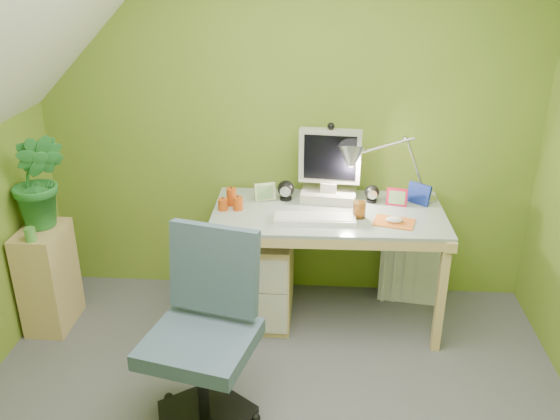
# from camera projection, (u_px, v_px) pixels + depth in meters

# --- Properties ---
(wall_back) EXTENTS (3.20, 0.01, 2.40)m
(wall_back) POSITION_uv_depth(u_px,v_px,m) (287.00, 122.00, 3.77)
(wall_back) COLOR olive
(wall_back) RESTS_ON floor
(desk) EXTENTS (1.42, 0.73, 0.75)m
(desk) POSITION_uv_depth(u_px,v_px,m) (326.00, 265.00, 3.75)
(desk) COLOR tan
(desk) RESTS_ON floor
(monitor) EXTENTS (0.36, 0.23, 0.47)m
(monitor) POSITION_uv_depth(u_px,v_px,m) (330.00, 164.00, 3.66)
(monitor) COLOR #B3B0A1
(monitor) RESTS_ON desk
(speaker_left) EXTENTS (0.11, 0.11, 0.13)m
(speaker_left) POSITION_uv_depth(u_px,v_px,m) (286.00, 190.00, 3.73)
(speaker_left) COLOR black
(speaker_left) RESTS_ON desk
(speaker_right) EXTENTS (0.09, 0.09, 0.11)m
(speaker_right) POSITION_uv_depth(u_px,v_px,m) (372.00, 194.00, 3.70)
(speaker_right) COLOR black
(speaker_right) RESTS_ON desk
(keyboard) EXTENTS (0.48, 0.16, 0.02)m
(keyboard) POSITION_uv_depth(u_px,v_px,m) (315.00, 218.00, 3.47)
(keyboard) COLOR white
(keyboard) RESTS_ON desk
(mousepad) EXTENTS (0.26, 0.22, 0.01)m
(mousepad) POSITION_uv_depth(u_px,v_px,m) (394.00, 222.00, 3.44)
(mousepad) COLOR orange
(mousepad) RESTS_ON desk
(mouse) EXTENTS (0.11, 0.08, 0.03)m
(mouse) POSITION_uv_depth(u_px,v_px,m) (394.00, 220.00, 3.43)
(mouse) COLOR white
(mouse) RESTS_ON mousepad
(amber_tumbler) EXTENTS (0.09, 0.09, 0.10)m
(amber_tumbler) POSITION_uv_depth(u_px,v_px,m) (359.00, 210.00, 3.49)
(amber_tumbler) COLOR brown
(amber_tumbler) RESTS_ON desk
(candle_cluster) EXTENTS (0.16, 0.14, 0.11)m
(candle_cluster) POSITION_uv_depth(u_px,v_px,m) (230.00, 199.00, 3.62)
(candle_cluster) COLOR #CA4A11
(candle_cluster) RESTS_ON desk
(photo_frame_red) EXTENTS (0.13, 0.05, 0.11)m
(photo_frame_red) POSITION_uv_depth(u_px,v_px,m) (397.00, 197.00, 3.65)
(photo_frame_red) COLOR red
(photo_frame_red) RESTS_ON desk
(photo_frame_blue) EXTENTS (0.13, 0.11, 0.13)m
(photo_frame_blue) POSITION_uv_depth(u_px,v_px,m) (419.00, 194.00, 3.68)
(photo_frame_blue) COLOR navy
(photo_frame_blue) RESTS_ON desk
(photo_frame_green) EXTENTS (0.13, 0.06, 0.11)m
(photo_frame_green) POSITION_uv_depth(u_px,v_px,m) (265.00, 192.00, 3.72)
(photo_frame_green) COLOR #B5C688
(photo_frame_green) RESTS_ON desk
(desk_lamp) EXTENTS (0.63, 0.38, 0.63)m
(desk_lamp) POSITION_uv_depth(u_px,v_px,m) (404.00, 154.00, 3.60)
(desk_lamp) COLOR silver
(desk_lamp) RESTS_ON desk
(side_ledge) EXTENTS (0.25, 0.38, 0.66)m
(side_ledge) POSITION_uv_depth(u_px,v_px,m) (48.00, 278.00, 3.69)
(side_ledge) COLOR tan
(side_ledge) RESTS_ON floor
(potted_plant) EXTENTS (0.33, 0.27, 0.59)m
(potted_plant) POSITION_uv_depth(u_px,v_px,m) (39.00, 181.00, 3.48)
(potted_plant) COLOR #287831
(potted_plant) RESTS_ON side_ledge
(green_cup) EXTENTS (0.07, 0.07, 0.08)m
(green_cup) POSITION_uv_depth(u_px,v_px,m) (30.00, 235.00, 3.40)
(green_cup) COLOR #539C41
(green_cup) RESTS_ON side_ledge
(task_chair) EXTENTS (0.68, 0.68, 1.02)m
(task_chair) POSITION_uv_depth(u_px,v_px,m) (200.00, 340.00, 2.81)
(task_chair) COLOR #3B5061
(task_chair) RESTS_ON floor
(radiator) EXTENTS (0.43, 0.22, 0.42)m
(radiator) POSITION_uv_depth(u_px,v_px,m) (411.00, 270.00, 4.02)
(radiator) COLOR white
(radiator) RESTS_ON floor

